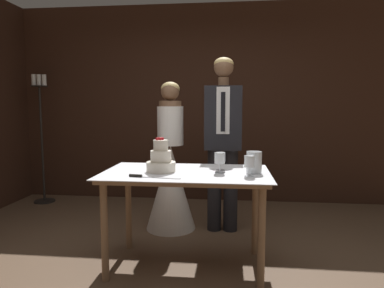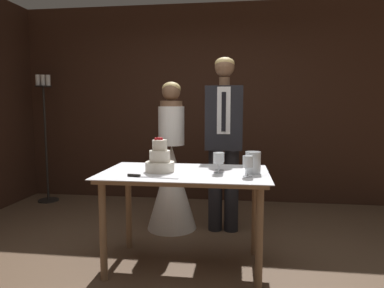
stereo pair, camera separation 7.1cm
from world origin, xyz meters
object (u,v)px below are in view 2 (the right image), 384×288
wine_glass_near (219,158)px  tiered_cake (160,160)px  cake_table (185,183)px  cake_knife (143,176)px  wine_glass_middle (218,159)px  candle_stand (45,135)px  bride (172,176)px  wine_glass_far (248,162)px  groom (224,136)px  hurricane_candle (253,163)px

wine_glass_near → tiered_cake: bearing=-167.4°
cake_table → cake_knife: 0.40m
wine_glass_near → cake_table: bearing=-162.3°
wine_glass_near → wine_glass_middle: bearing=-91.6°
cake_table → cake_knife: cake_knife is taller
tiered_cake → wine_glass_middle: bearing=-1.0°
cake_table → wine_glass_middle: 0.35m
cake_knife → candle_stand: candle_stand is taller
bride → candle_stand: 2.15m
cake_table → wine_glass_middle: (0.27, -0.03, 0.21)m
cake_table → wine_glass_near: wine_glass_near is taller
cake_knife → wine_glass_far: wine_glass_far is taller
tiered_cake → wine_glass_middle: size_ratio=1.71×
wine_glass_far → groom: 1.05m
cake_knife → hurricane_candle: size_ratio=2.30×
wine_glass_middle → cake_table: bearing=174.2°
tiered_cake → cake_knife: bearing=-108.1°
cake_knife → groom: bearing=70.6°
cake_knife → hurricane_candle: (0.83, 0.26, 0.08)m
wine_glass_near → groom: bearing=89.6°
cake_table → wine_glass_middle: bearing=-5.8°
wine_glass_far → cake_knife: bearing=-171.1°
hurricane_candle → groom: bearing=106.8°
bride → cake_knife: bearing=-90.0°
cake_knife → wine_glass_near: bearing=38.6°
hurricane_candle → wine_glass_middle: bearing=-173.4°
cake_table → tiered_cake: bearing=-174.6°
cake_knife → cake_table: bearing=49.2°
tiered_cake → hurricane_candle: size_ratio=1.62×
wine_glass_middle → cake_knife: bearing=-157.6°
cake_table → candle_stand: 2.83m
wine_glass_middle → hurricane_candle: hurricane_candle is taller
hurricane_candle → groom: (-0.27, 0.88, 0.13)m
wine_glass_middle → groom: groom is taller
wine_glass_far → candle_stand: (-2.74, 1.86, 0.02)m
wine_glass_far → bride: (-0.78, 1.02, -0.33)m
cake_table → hurricane_candle: hurricane_candle is taller
wine_glass_near → candle_stand: (-2.51, 1.63, 0.03)m
cake_table → wine_glass_far: size_ratio=8.49×
wine_glass_middle → bride: size_ratio=0.10×
wine_glass_far → wine_glass_middle: bearing=155.0°
cake_knife → hurricane_candle: bearing=24.4°
wine_glass_near → candle_stand: bearing=146.9°
hurricane_candle → cake_table: bearing=-179.6°
cake_table → groom: 0.98m
wine_glass_middle → hurricane_candle: bearing=6.6°
cake_table → candle_stand: candle_stand is taller
wine_glass_far → groom: bearing=102.2°
groom → bride: bearing=180.0°
cake_table → candle_stand: (-2.23, 1.72, 0.23)m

